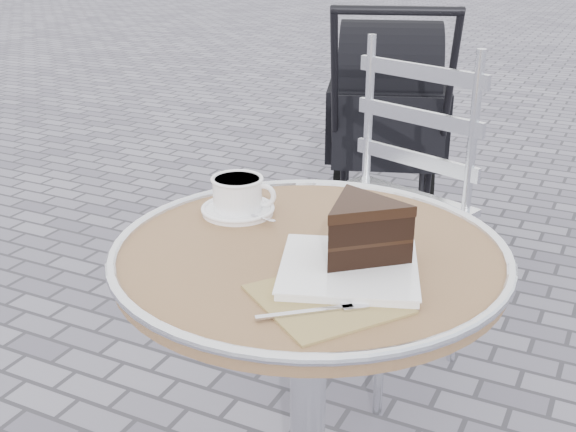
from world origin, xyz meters
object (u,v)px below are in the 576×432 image
at_px(baby_stroller, 387,129).
at_px(cake_plate_set, 359,239).
at_px(cappuccino_set, 238,197).
at_px(cafe_table, 309,328).
at_px(bistro_chair, 398,172).

bearing_deg(baby_stroller, cake_plate_set, -92.27).
bearing_deg(cappuccino_set, cake_plate_set, -39.21).
xyz_separation_m(cafe_table, bistro_chair, (-0.11, 0.86, 0.03)).
distance_m(cake_plate_set, baby_stroller, 1.90).
bearing_deg(cafe_table, cake_plate_set, -19.07).
bearing_deg(cake_plate_set, cappuccino_set, 137.07).
xyz_separation_m(cappuccino_set, cake_plate_set, (0.31, -0.13, 0.02)).
bearing_deg(cappuccino_set, cafe_table, -41.24).
bearing_deg(cafe_table, cappuccino_set, 154.88).
relative_size(cafe_table, bistro_chair, 0.77).
distance_m(cafe_table, baby_stroller, 1.81).
bearing_deg(cake_plate_set, baby_stroller, 87.32).
bearing_deg(baby_stroller, bistro_chair, -88.75).
distance_m(cappuccino_set, bistro_chair, 0.79).
relative_size(cake_plate_set, baby_stroller, 0.35).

